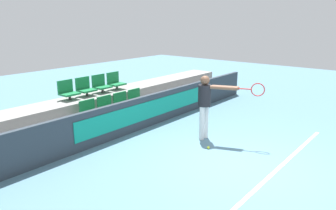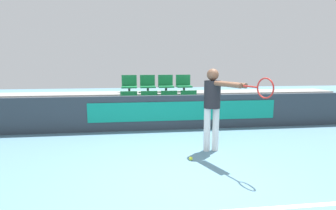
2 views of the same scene
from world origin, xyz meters
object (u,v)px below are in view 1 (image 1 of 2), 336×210
(stadium_chair_7, at_px, (115,82))
(stadium_chair_5, at_px, (85,88))
(stadium_chair_0, at_px, (90,111))
(stadium_chair_2, at_px, (123,103))
(stadium_chair_3, at_px, (137,99))
(stadium_chair_4, at_px, (68,91))
(tennis_ball, at_px, (208,148))
(stadium_chair_6, at_px, (101,84))
(stadium_chair_1, at_px, (107,107))
(tennis_player, at_px, (208,100))

(stadium_chair_7, bearing_deg, stadium_chair_5, 180.00)
(stadium_chair_0, height_order, stadium_chair_5, stadium_chair_5)
(stadium_chair_2, xyz_separation_m, stadium_chair_5, (-0.58, 0.92, 0.41))
(stadium_chair_2, height_order, stadium_chair_3, same)
(stadium_chair_4, height_order, tennis_ball, stadium_chair_4)
(tennis_ball, bearing_deg, stadium_chair_2, 90.05)
(stadium_chair_5, bearing_deg, stadium_chair_4, 180.00)
(stadium_chair_5, bearing_deg, stadium_chair_2, -57.94)
(stadium_chair_3, relative_size, stadium_chair_4, 1.00)
(stadium_chair_6, height_order, stadium_chair_7, same)
(stadium_chair_2, relative_size, stadium_chair_4, 1.00)
(stadium_chair_4, relative_size, tennis_ball, 8.05)
(stadium_chair_5, xyz_separation_m, stadium_chair_6, (0.58, 0.00, 0.00))
(stadium_chair_0, relative_size, stadium_chair_3, 1.00)
(stadium_chair_6, xyz_separation_m, stadium_chair_7, (0.58, 0.00, 0.00))
(stadium_chair_1, bearing_deg, stadium_chair_4, 122.06)
(stadium_chair_2, xyz_separation_m, tennis_ball, (0.00, -2.91, -0.62))
(stadium_chair_0, height_order, stadium_chair_3, same)
(stadium_chair_0, relative_size, tennis_player, 0.33)
(stadium_chair_4, relative_size, stadium_chair_7, 1.00)
(stadium_chair_0, relative_size, stadium_chair_5, 1.00)
(stadium_chair_6, bearing_deg, stadium_chair_1, -122.06)
(stadium_chair_4, distance_m, stadium_chair_7, 1.73)
(tennis_player, bearing_deg, stadium_chair_2, 80.53)
(stadium_chair_0, bearing_deg, stadium_chair_1, 0.00)
(stadium_chair_0, distance_m, tennis_player, 3.05)
(stadium_chair_3, relative_size, tennis_ball, 8.05)
(stadium_chair_5, relative_size, tennis_player, 0.33)
(stadium_chair_3, distance_m, tennis_player, 2.53)
(stadium_chair_4, relative_size, stadium_chair_6, 1.00)
(stadium_chair_1, xyz_separation_m, tennis_player, (1.12, -2.50, 0.37))
(stadium_chair_3, height_order, tennis_ball, stadium_chair_3)
(stadium_chair_2, xyz_separation_m, stadium_chair_3, (0.58, 0.00, 0.00))
(stadium_chair_1, xyz_separation_m, stadium_chair_4, (-0.58, 0.92, 0.41))
(stadium_chair_0, height_order, stadium_chair_2, same)
(stadium_chair_5, bearing_deg, stadium_chair_0, -122.06)
(stadium_chair_0, bearing_deg, tennis_ball, -68.35)
(stadium_chair_7, xyz_separation_m, tennis_player, (-0.03, -3.42, -0.05))
(stadium_chair_1, distance_m, tennis_ball, 3.03)
(stadium_chair_4, bearing_deg, stadium_chair_3, -28.02)
(stadium_chair_0, bearing_deg, stadium_chair_2, 0.00)
(stadium_chair_3, height_order, stadium_chair_4, stadium_chair_4)
(stadium_chair_5, height_order, stadium_chair_6, same)
(stadium_chair_2, bearing_deg, tennis_player, -77.74)
(stadium_chair_4, bearing_deg, stadium_chair_0, -90.00)
(stadium_chair_0, bearing_deg, stadium_chair_7, 28.02)
(stadium_chair_3, relative_size, tennis_player, 0.33)
(stadium_chair_0, relative_size, stadium_chair_6, 1.00)
(stadium_chair_5, relative_size, stadium_chair_7, 1.00)
(stadium_chair_2, xyz_separation_m, tennis_player, (0.54, -2.50, 0.37))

